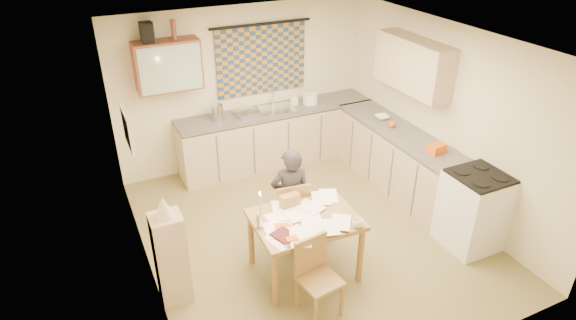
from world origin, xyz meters
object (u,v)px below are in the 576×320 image
person (291,198)px  shelf_stand (171,259)px  counter_back (281,135)px  stove (473,210)px  dining_table (305,244)px  chair_far (290,223)px  counter_right (408,168)px

person → shelf_stand: person is taller
counter_back → shelf_stand: size_ratio=3.09×
stove → dining_table: bearing=168.7°
chair_far → dining_table: bearing=88.2°
counter_right → shelf_stand: size_ratio=2.76×
counter_back → chair_far: counter_back is taller
shelf_stand → counter_right: bearing=9.9°
shelf_stand → counter_back: bearing=45.4°
counter_back → dining_table: 2.71m
person → counter_right: bearing=-156.3°
person → shelf_stand: 1.58m
stove → shelf_stand: shelf_stand is taller
counter_right → dining_table: counter_right is taller
person → shelf_stand: size_ratio=1.24×
counter_back → chair_far: bearing=-111.5°
dining_table → shelf_stand: 1.48m
stove → shelf_stand: (-3.54, 0.63, 0.04)m
counter_right → dining_table: (-2.09, -0.83, -0.07)m
chair_far → shelf_stand: (-1.54, -0.36, 0.25)m
chair_far → person: (-0.00, -0.03, 0.38)m
counter_back → chair_far: (-0.79, -2.00, -0.17)m
counter_back → counter_right: (1.21, -1.74, -0.00)m
chair_far → shelf_stand: 1.60m
chair_far → person: 0.38m
counter_back → stove: 3.23m
counter_right → shelf_stand: 3.59m
counter_back → stove: size_ratio=3.32×
stove → shelf_stand: 3.60m
dining_table → person: size_ratio=0.88×
stove → dining_table: (-2.09, 0.42, -0.12)m
counter_back → shelf_stand: bearing=-134.6°
counter_right → stove: bearing=-90.0°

